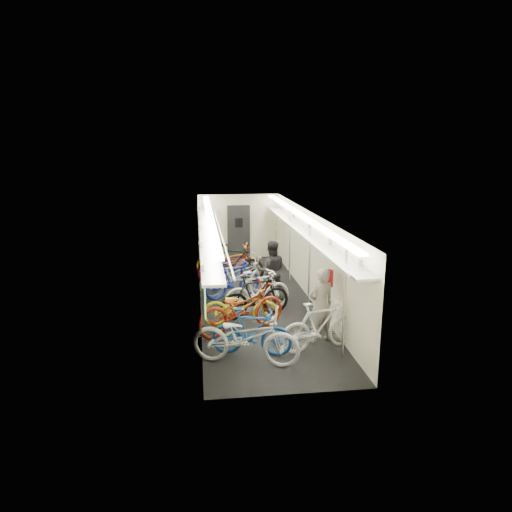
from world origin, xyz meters
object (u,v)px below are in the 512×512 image
object	(u,v)px
bicycle_1	(251,332)
passenger_near	(321,305)
passenger_mid	(271,271)
bicycle_0	(246,337)
backpack	(326,279)

from	to	relation	value
bicycle_1	passenger_near	bearing A→B (deg)	-58.11
passenger_mid	passenger_near	bearing A→B (deg)	104.70
bicycle_0	passenger_near	bearing A→B (deg)	-45.21
passenger_near	bicycle_1	bearing A→B (deg)	1.79
passenger_near	passenger_mid	size ratio (longest dim) A/B	0.99
bicycle_1	passenger_mid	size ratio (longest dim) A/B	1.00
bicycle_0	passenger_near	xyz separation A→B (m)	(1.69, 0.85, 0.27)
bicycle_0	passenger_near	world-z (taller)	passenger_near
bicycle_1	passenger_near	xyz separation A→B (m)	(1.54, 0.49, 0.33)
passenger_near	passenger_mid	world-z (taller)	passenger_mid
bicycle_1	bicycle_0	bearing A→B (deg)	171.76
passenger_near	passenger_mid	bearing A→B (deg)	-93.94
passenger_near	passenger_mid	distance (m)	2.93
passenger_near	backpack	xyz separation A→B (m)	(0.23, 0.42, 0.46)
passenger_near	backpack	size ratio (longest dim) A/B	4.32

